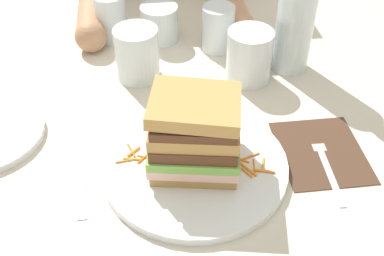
{
  "coord_description": "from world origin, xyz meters",
  "views": [
    {
      "loc": [
        -0.05,
        -0.49,
        0.51
      ],
      "look_at": [
        0.01,
        0.02,
        0.05
      ],
      "focal_mm": 44.27,
      "sensor_mm": 36.0,
      "label": 1
    }
  ],
  "objects_px": {
    "sandwich": "(195,133)",
    "juice_glass": "(249,59)",
    "fork": "(325,160)",
    "main_plate": "(195,165)",
    "empty_tumbler_0": "(111,17)",
    "knife": "(81,169)",
    "empty_tumbler_1": "(160,23)",
    "napkin_dark": "(321,151)",
    "water_bottle": "(298,7)",
    "empty_tumbler_2": "(137,54)",
    "empty_tumbler_3": "(218,28)"
  },
  "relations": [
    {
      "from": "napkin_dark",
      "to": "empty_tumbler_3",
      "type": "relative_size",
      "value": 1.67
    },
    {
      "from": "main_plate",
      "to": "napkin_dark",
      "type": "distance_m",
      "value": 0.2
    },
    {
      "from": "empty_tumbler_2",
      "to": "empty_tumbler_3",
      "type": "relative_size",
      "value": 1.07
    },
    {
      "from": "main_plate",
      "to": "sandwich",
      "type": "xyz_separation_m",
      "value": [
        0.0,
        0.0,
        0.06
      ]
    },
    {
      "from": "sandwich",
      "to": "knife",
      "type": "bearing_deg",
      "value": 173.66
    },
    {
      "from": "water_bottle",
      "to": "empty_tumbler_1",
      "type": "distance_m",
      "value": 0.28
    },
    {
      "from": "sandwich",
      "to": "empty_tumbler_1",
      "type": "distance_m",
      "value": 0.38
    },
    {
      "from": "juice_glass",
      "to": "empty_tumbler_0",
      "type": "xyz_separation_m",
      "value": [
        -0.24,
        0.17,
        0.01
      ]
    },
    {
      "from": "fork",
      "to": "sandwich",
      "type": "bearing_deg",
      "value": 176.47
    },
    {
      "from": "juice_glass",
      "to": "sandwich",
      "type": "bearing_deg",
      "value": -120.36
    },
    {
      "from": "main_plate",
      "to": "napkin_dark",
      "type": "xyz_separation_m",
      "value": [
        0.2,
        0.01,
        -0.01
      ]
    },
    {
      "from": "knife",
      "to": "empty_tumbler_2",
      "type": "xyz_separation_m",
      "value": [
        0.1,
        0.23,
        0.05
      ]
    },
    {
      "from": "knife",
      "to": "empty_tumbler_1",
      "type": "xyz_separation_m",
      "value": [
        0.15,
        0.35,
        0.03
      ]
    },
    {
      "from": "main_plate",
      "to": "empty_tumbler_0",
      "type": "height_order",
      "value": "empty_tumbler_0"
    },
    {
      "from": "juice_glass",
      "to": "empty_tumbler_1",
      "type": "height_order",
      "value": "juice_glass"
    },
    {
      "from": "fork",
      "to": "main_plate",
      "type": "bearing_deg",
      "value": 176.53
    },
    {
      "from": "napkin_dark",
      "to": "fork",
      "type": "height_order",
      "value": "fork"
    },
    {
      "from": "napkin_dark",
      "to": "juice_glass",
      "type": "bearing_deg",
      "value": 108.65
    },
    {
      "from": "main_plate",
      "to": "knife",
      "type": "relative_size",
      "value": 1.36
    },
    {
      "from": "napkin_dark",
      "to": "sandwich",
      "type": "bearing_deg",
      "value": -177.01
    },
    {
      "from": "juice_glass",
      "to": "main_plate",
      "type": "bearing_deg",
      "value": -120.34
    },
    {
      "from": "knife",
      "to": "juice_glass",
      "type": "bearing_deg",
      "value": 34.0
    },
    {
      "from": "empty_tumbler_2",
      "to": "empty_tumbler_3",
      "type": "distance_m",
      "value": 0.18
    },
    {
      "from": "fork",
      "to": "knife",
      "type": "relative_size",
      "value": 0.83
    },
    {
      "from": "water_bottle",
      "to": "empty_tumbler_2",
      "type": "distance_m",
      "value": 0.29
    },
    {
      "from": "empty_tumbler_2",
      "to": "knife",
      "type": "bearing_deg",
      "value": -112.72
    },
    {
      "from": "fork",
      "to": "water_bottle",
      "type": "height_order",
      "value": "water_bottle"
    },
    {
      "from": "water_bottle",
      "to": "empty_tumbler_1",
      "type": "bearing_deg",
      "value": 150.51
    },
    {
      "from": "main_plate",
      "to": "juice_glass",
      "type": "relative_size",
      "value": 2.87
    },
    {
      "from": "water_bottle",
      "to": "empty_tumbler_0",
      "type": "xyz_separation_m",
      "value": [
        -0.33,
        0.15,
        -0.08
      ]
    },
    {
      "from": "fork",
      "to": "empty_tumbler_3",
      "type": "distance_m",
      "value": 0.35
    },
    {
      "from": "empty_tumbler_0",
      "to": "main_plate",
      "type": "bearing_deg",
      "value": -73.33
    },
    {
      "from": "sandwich",
      "to": "juice_glass",
      "type": "distance_m",
      "value": 0.25
    },
    {
      "from": "sandwich",
      "to": "empty_tumbler_2",
      "type": "distance_m",
      "value": 0.26
    },
    {
      "from": "water_bottle",
      "to": "empty_tumbler_0",
      "type": "relative_size",
      "value": 2.92
    },
    {
      "from": "main_plate",
      "to": "empty_tumbler_3",
      "type": "relative_size",
      "value": 3.04
    },
    {
      "from": "napkin_dark",
      "to": "water_bottle",
      "type": "height_order",
      "value": "water_bottle"
    },
    {
      "from": "fork",
      "to": "empty_tumbler_2",
      "type": "distance_m",
      "value": 0.37
    },
    {
      "from": "napkin_dark",
      "to": "empty_tumbler_0",
      "type": "height_order",
      "value": "empty_tumbler_0"
    },
    {
      "from": "water_bottle",
      "to": "empty_tumbler_2",
      "type": "height_order",
      "value": "water_bottle"
    },
    {
      "from": "juice_glass",
      "to": "empty_tumbler_0",
      "type": "bearing_deg",
      "value": 144.52
    },
    {
      "from": "main_plate",
      "to": "empty_tumbler_0",
      "type": "relative_size",
      "value": 2.9
    },
    {
      "from": "napkin_dark",
      "to": "juice_glass",
      "type": "relative_size",
      "value": 1.58
    },
    {
      "from": "sandwich",
      "to": "water_bottle",
      "type": "height_order",
      "value": "water_bottle"
    },
    {
      "from": "sandwich",
      "to": "knife",
      "type": "xyz_separation_m",
      "value": [
        -0.17,
        0.02,
        -0.07
      ]
    },
    {
      "from": "empty_tumbler_1",
      "to": "empty_tumbler_2",
      "type": "distance_m",
      "value": 0.14
    },
    {
      "from": "juice_glass",
      "to": "empty_tumbler_2",
      "type": "xyz_separation_m",
      "value": [
        -0.2,
        0.03,
        0.01
      ]
    },
    {
      "from": "water_bottle",
      "to": "juice_glass",
      "type": "bearing_deg",
      "value": -163.59
    },
    {
      "from": "juice_glass",
      "to": "empty_tumbler_2",
      "type": "distance_m",
      "value": 0.2
    },
    {
      "from": "napkin_dark",
      "to": "water_bottle",
      "type": "relative_size",
      "value": 0.55
    }
  ]
}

